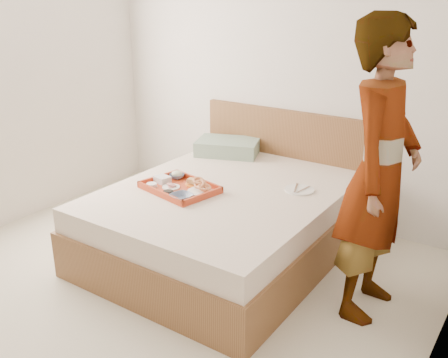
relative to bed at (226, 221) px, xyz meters
The scene contains 17 objects.
ground 1.04m from the bed, 97.10° to the right, with size 3.50×4.00×0.01m, color beige.
wall_back 1.44m from the bed, 97.10° to the left, with size 3.50×0.01×2.60m, color silver.
wall_right 2.17m from the bed, 31.60° to the right, with size 0.01×4.00×2.60m, color silver.
bed is the anchor object (origin of this frame).
headboard 0.99m from the bed, 90.00° to the left, with size 1.65×0.06×0.95m, color brown.
pillow 0.93m from the bed, 123.00° to the left, with size 0.55×0.37×0.13m, color gray.
tray 0.45m from the bed, 141.04° to the right, with size 0.54×0.39×0.05m, color #B9381C.
prawn_plate 0.36m from the bed, 117.51° to the right, with size 0.19×0.19×0.01m, color white.
navy_bowl_big 0.49m from the bed, 108.83° to the right, with size 0.15×0.15×0.04m, color navy.
sauce_dish 0.53m from the bed, 124.89° to the right, with size 0.08×0.08×0.03m, color black.
meat_plate 0.50m from the bed, 143.33° to the right, with size 0.13×0.13×0.01m, color white.
bread_plate 0.38m from the bed, 155.63° to the right, with size 0.13×0.13×0.01m, color orange.
salad_bowl 0.52m from the bed, behind, with size 0.12×0.12×0.04m, color navy.
plastic_tub 0.58m from the bed, 157.02° to the right, with size 0.11×0.09×0.05m, color silver.
cheese_round 0.63m from the bed, 145.93° to the right, with size 0.08×0.08×0.03m, color white.
dinner_plate 0.61m from the bed, 30.53° to the left, with size 0.22×0.22×0.01m, color white.
person 1.32m from the bed, ahead, with size 0.67×0.44×1.83m, color silver.
Camera 1 is at (2.07, -1.88, 1.91)m, focal length 39.93 mm.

